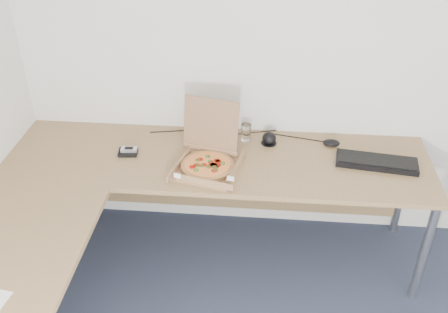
# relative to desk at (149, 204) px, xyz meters

# --- Properties ---
(room_shell) EXTENTS (3.50, 3.50, 2.50)m
(room_shell) POSITION_rel_desk_xyz_m (0.82, -0.97, 0.55)
(room_shell) COLOR silver
(room_shell) RESTS_ON ground
(desk) EXTENTS (2.50, 2.20, 0.73)m
(desk) POSITION_rel_desk_xyz_m (0.00, 0.00, 0.00)
(desk) COLOR #98764A
(desk) RESTS_ON ground
(pizza_box) EXTENTS (0.33, 0.39, 0.34)m
(pizza_box) POSITION_rel_desk_xyz_m (0.28, 0.32, 0.07)
(pizza_box) COLOR #A57650
(pizza_box) RESTS_ON desk
(drinking_glass) EXTENTS (0.06, 0.06, 0.11)m
(drinking_glass) POSITION_rel_desk_xyz_m (0.48, 0.65, 0.08)
(drinking_glass) COLOR white
(drinking_glass) RESTS_ON desk
(keyboard) EXTENTS (0.48, 0.22, 0.03)m
(keyboard) POSITION_rel_desk_xyz_m (1.25, 0.44, 0.04)
(keyboard) COLOR black
(keyboard) RESTS_ON desk
(mouse) EXTENTS (0.11, 0.09, 0.04)m
(mouse) POSITION_rel_desk_xyz_m (1.01, 0.63, 0.05)
(mouse) COLOR black
(mouse) RESTS_ON desk
(wallet) EXTENTS (0.12, 0.11, 0.02)m
(wallet) POSITION_rel_desk_xyz_m (-0.21, 0.43, 0.04)
(wallet) COLOR black
(wallet) RESTS_ON desk
(phone) EXTENTS (0.10, 0.06, 0.02)m
(phone) POSITION_rel_desk_xyz_m (-0.21, 0.43, 0.06)
(phone) COLOR #B2B5BA
(phone) RESTS_ON wallet
(dome_speaker) EXTENTS (0.10, 0.10, 0.08)m
(dome_speaker) POSITION_rel_desk_xyz_m (0.63, 0.62, 0.07)
(dome_speaker) COLOR black
(dome_speaker) RESTS_ON desk
(cable_bundle) EXTENTS (0.56, 0.11, 0.01)m
(cable_bundle) POSITION_rel_desk_xyz_m (0.42, 0.71, 0.03)
(cable_bundle) COLOR black
(cable_bundle) RESTS_ON desk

